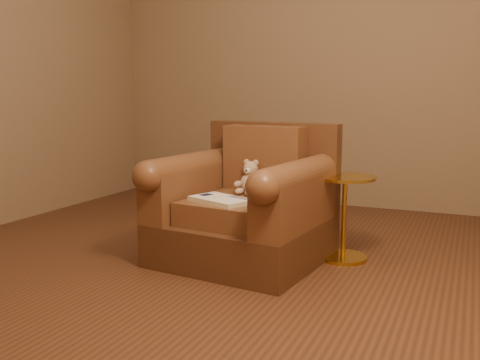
% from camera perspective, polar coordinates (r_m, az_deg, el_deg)
% --- Properties ---
extents(floor, '(4.00, 4.00, 0.00)m').
position_cam_1_polar(floor, '(3.18, -1.68, -9.08)').
color(floor, '#55301D').
rests_on(floor, ground).
extents(armchair, '(1.00, 0.96, 0.82)m').
position_cam_1_polar(armchair, '(3.23, 0.68, -2.99)').
color(armchair, '#4D2C19').
rests_on(armchair, floor).
extents(teddy_bear, '(0.16, 0.18, 0.21)m').
position_cam_1_polar(teddy_bear, '(3.28, 0.99, -0.06)').
color(teddy_bear, tan).
rests_on(teddy_bear, armchair).
extents(guidebook, '(0.39, 0.32, 0.03)m').
position_cam_1_polar(guidebook, '(3.03, -2.09, -2.13)').
color(guidebook, beige).
rests_on(guidebook, armchair).
extents(side_table, '(0.37, 0.37, 0.51)m').
position_cam_1_polar(side_table, '(3.29, 11.04, -3.67)').
color(side_table, gold).
rests_on(side_table, floor).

